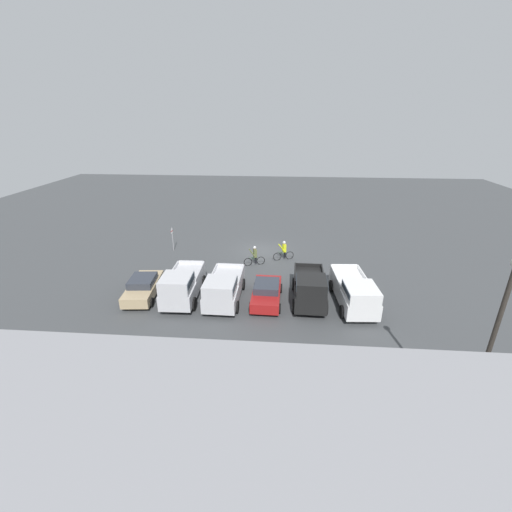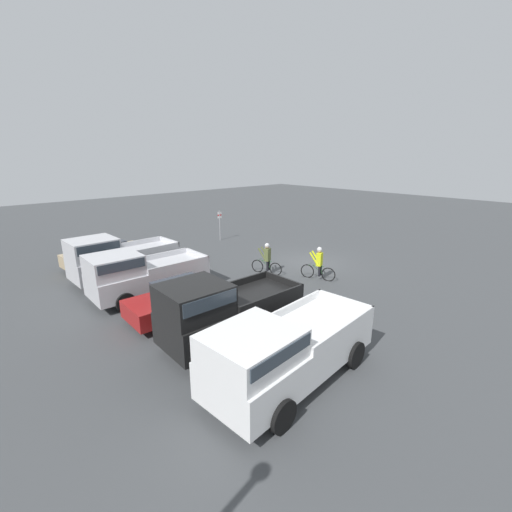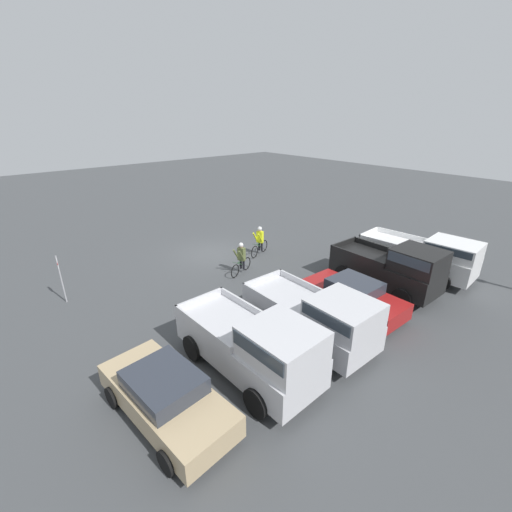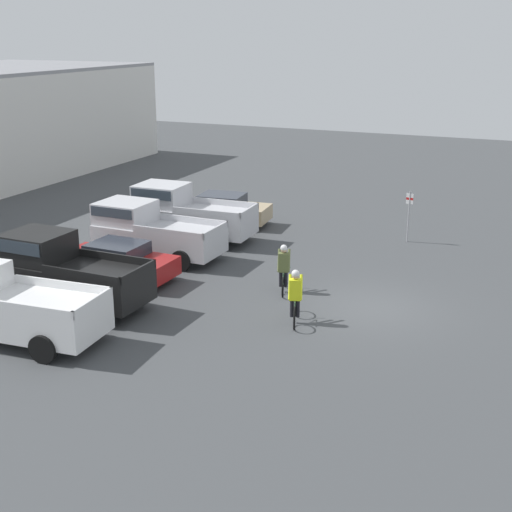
{
  "view_description": "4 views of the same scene",
  "coord_description": "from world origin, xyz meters",
  "px_view_note": "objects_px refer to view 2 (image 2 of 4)",
  "views": [
    {
      "loc": [
        -1.76,
        28.97,
        11.61
      ],
      "look_at": [
        0.14,
        4.15,
        1.2
      ],
      "focal_mm": 24.0,
      "sensor_mm": 36.0,
      "label": 1
    },
    {
      "loc": [
        -11.96,
        15.31,
        6.08
      ],
      "look_at": [
        0.14,
        4.15,
        1.2
      ],
      "focal_mm": 24.0,
      "sensor_mm": 36.0,
      "label": 2
    },
    {
      "loc": [
        10.14,
        15.85,
        7.68
      ],
      "look_at": [
        0.14,
        4.15,
        1.2
      ],
      "focal_mm": 24.0,
      "sensor_mm": 36.0,
      "label": 3
    },
    {
      "loc": [
        -21.25,
        -5.06,
        8.63
      ],
      "look_at": [
        0.14,
        4.15,
        1.2
      ],
      "focal_mm": 50.0,
      "sensor_mm": 36.0,
      "label": 4
    }
  ],
  "objects_px": {
    "cyclist_0": "(267,258)",
    "pickup_truck_3": "(116,258)",
    "sedan_0": "(182,298)",
    "sedan_1": "(105,254)",
    "pickup_truck_1": "(222,310)",
    "pickup_truck_0": "(284,350)",
    "cyclist_1": "(319,263)",
    "pickup_truck_2": "(140,273)",
    "fire_lane_sign": "(220,222)"
  },
  "relations": [
    {
      "from": "sedan_0",
      "to": "pickup_truck_3",
      "type": "relative_size",
      "value": 0.82
    },
    {
      "from": "pickup_truck_0",
      "to": "cyclist_1",
      "type": "distance_m",
      "value": 8.69
    },
    {
      "from": "cyclist_0",
      "to": "pickup_truck_3",
      "type": "bearing_deg",
      "value": 55.2
    },
    {
      "from": "pickup_truck_2",
      "to": "sedan_1",
      "type": "relative_size",
      "value": 1.13
    },
    {
      "from": "pickup_truck_3",
      "to": "sedan_1",
      "type": "xyz_separation_m",
      "value": [
        2.81,
        -0.42,
        -0.48
      ]
    },
    {
      "from": "pickup_truck_2",
      "to": "sedan_1",
      "type": "distance_m",
      "value": 5.63
    },
    {
      "from": "pickup_truck_2",
      "to": "sedan_0",
      "type": "bearing_deg",
      "value": -171.8
    },
    {
      "from": "pickup_truck_2",
      "to": "fire_lane_sign",
      "type": "height_order",
      "value": "fire_lane_sign"
    },
    {
      "from": "sedan_0",
      "to": "pickup_truck_3",
      "type": "distance_m",
      "value": 5.62
    },
    {
      "from": "sedan_1",
      "to": "cyclist_0",
      "type": "bearing_deg",
      "value": -140.89
    },
    {
      "from": "pickup_truck_2",
      "to": "pickup_truck_3",
      "type": "height_order",
      "value": "pickup_truck_3"
    },
    {
      "from": "sedan_0",
      "to": "cyclist_1",
      "type": "xyz_separation_m",
      "value": [
        -1.12,
        -7.18,
        0.16
      ]
    },
    {
      "from": "pickup_truck_1",
      "to": "cyclist_0",
      "type": "bearing_deg",
      "value": -55.98
    },
    {
      "from": "sedan_0",
      "to": "cyclist_0",
      "type": "xyz_separation_m",
      "value": [
        1.27,
        -5.87,
        0.14
      ]
    },
    {
      "from": "pickup_truck_1",
      "to": "pickup_truck_3",
      "type": "xyz_separation_m",
      "value": [
        8.38,
        0.2,
        -0.02
      ]
    },
    {
      "from": "sedan_1",
      "to": "fire_lane_sign",
      "type": "distance_m",
      "value": 8.51
    },
    {
      "from": "cyclist_0",
      "to": "pickup_truck_1",
      "type": "bearing_deg",
      "value": 124.02
    },
    {
      "from": "pickup_truck_3",
      "to": "fire_lane_sign",
      "type": "height_order",
      "value": "pickup_truck_3"
    },
    {
      "from": "pickup_truck_0",
      "to": "sedan_0",
      "type": "xyz_separation_m",
      "value": [
        5.63,
        -0.25,
        -0.4
      ]
    },
    {
      "from": "cyclist_0",
      "to": "sedan_1",
      "type": "bearing_deg",
      "value": 39.11
    },
    {
      "from": "pickup_truck_0",
      "to": "cyclist_0",
      "type": "relative_size",
      "value": 3.27
    },
    {
      "from": "pickup_truck_0",
      "to": "sedan_0",
      "type": "distance_m",
      "value": 5.65
    },
    {
      "from": "pickup_truck_0",
      "to": "fire_lane_sign",
      "type": "height_order",
      "value": "fire_lane_sign"
    },
    {
      "from": "pickup_truck_2",
      "to": "sedan_1",
      "type": "bearing_deg",
      "value": -4.91
    },
    {
      "from": "sedan_0",
      "to": "sedan_1",
      "type": "xyz_separation_m",
      "value": [
        8.4,
        -0.08,
        0.01
      ]
    },
    {
      "from": "pickup_truck_3",
      "to": "sedan_1",
      "type": "relative_size",
      "value": 1.15
    },
    {
      "from": "pickup_truck_0",
      "to": "pickup_truck_3",
      "type": "relative_size",
      "value": 1.09
    },
    {
      "from": "cyclist_0",
      "to": "fire_lane_sign",
      "type": "bearing_deg",
      "value": -19.25
    },
    {
      "from": "sedan_1",
      "to": "cyclist_0",
      "type": "height_order",
      "value": "cyclist_0"
    },
    {
      "from": "pickup_truck_1",
      "to": "cyclist_1",
      "type": "height_order",
      "value": "pickup_truck_1"
    },
    {
      "from": "sedan_0",
      "to": "cyclist_1",
      "type": "height_order",
      "value": "cyclist_1"
    },
    {
      "from": "sedan_0",
      "to": "sedan_1",
      "type": "relative_size",
      "value": 0.95
    },
    {
      "from": "pickup_truck_3",
      "to": "sedan_1",
      "type": "distance_m",
      "value": 2.88
    },
    {
      "from": "sedan_0",
      "to": "fire_lane_sign",
      "type": "bearing_deg",
      "value": -43.76
    },
    {
      "from": "pickup_truck_1",
      "to": "pickup_truck_2",
      "type": "bearing_deg",
      "value": 2.71
    },
    {
      "from": "pickup_truck_1",
      "to": "pickup_truck_2",
      "type": "relative_size",
      "value": 0.97
    },
    {
      "from": "pickup_truck_1",
      "to": "sedan_1",
      "type": "distance_m",
      "value": 11.2
    },
    {
      "from": "pickup_truck_3",
      "to": "sedan_0",
      "type": "bearing_deg",
      "value": -176.51
    },
    {
      "from": "pickup_truck_1",
      "to": "cyclist_1",
      "type": "relative_size",
      "value": 2.8
    },
    {
      "from": "cyclist_0",
      "to": "cyclist_1",
      "type": "relative_size",
      "value": 0.98
    },
    {
      "from": "pickup_truck_1",
      "to": "fire_lane_sign",
      "type": "distance_m",
      "value": 14.59
    },
    {
      "from": "cyclist_0",
      "to": "fire_lane_sign",
      "type": "relative_size",
      "value": 0.78
    },
    {
      "from": "sedan_0",
      "to": "cyclist_1",
      "type": "bearing_deg",
      "value": -98.87
    },
    {
      "from": "pickup_truck_3",
      "to": "cyclist_1",
      "type": "bearing_deg",
      "value": -131.74
    },
    {
      "from": "cyclist_0",
      "to": "pickup_truck_2",
      "type": "bearing_deg",
      "value": 76.23
    },
    {
      "from": "pickup_truck_0",
      "to": "pickup_truck_1",
      "type": "bearing_deg",
      "value": -2.29
    },
    {
      "from": "pickup_truck_0",
      "to": "cyclist_0",
      "type": "distance_m",
      "value": 9.23
    },
    {
      "from": "sedan_0",
      "to": "cyclist_0",
      "type": "relative_size",
      "value": 2.48
    },
    {
      "from": "cyclist_1",
      "to": "fire_lane_sign",
      "type": "distance_m",
      "value": 10.15
    },
    {
      "from": "fire_lane_sign",
      "to": "pickup_truck_2",
      "type": "bearing_deg",
      "value": 124.36
    }
  ]
}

